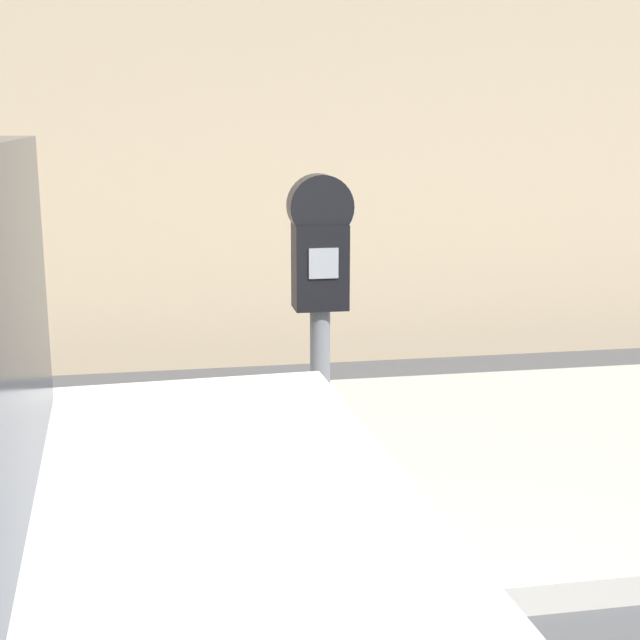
% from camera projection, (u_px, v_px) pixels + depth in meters
% --- Properties ---
extents(sidewalk, '(24.00, 2.80, 0.12)m').
position_uv_depth(sidewalk, '(168.00, 481.00, 4.46)').
color(sidewalk, '#BCB7AD').
rests_on(sidewalk, ground_plane).
extents(parking_meter, '(0.23, 0.14, 1.52)m').
position_uv_depth(parking_meter, '(320.00, 303.00, 3.23)').
color(parking_meter, slate).
rests_on(parking_meter, sidewalk).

